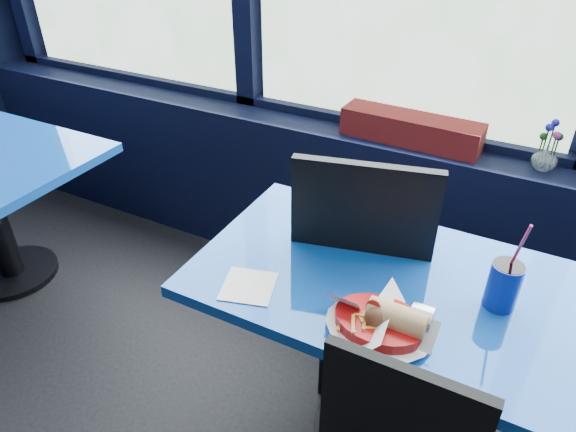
% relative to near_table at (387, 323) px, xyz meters
% --- Properties ---
extents(window_sill, '(5.00, 0.26, 0.80)m').
position_rel_near_table_xyz_m(window_sill, '(-0.30, 0.87, -0.17)').
color(window_sill, black).
rests_on(window_sill, ground).
extents(near_table, '(1.20, 0.70, 0.75)m').
position_rel_near_table_xyz_m(near_table, '(0.00, 0.00, 0.00)').
color(near_table, black).
rests_on(near_table, ground).
extents(chair_near_back, '(0.58, 0.58, 1.06)m').
position_rel_near_table_xyz_m(chair_near_back, '(-0.11, 0.23, 0.04)').
color(chair_near_back, black).
rests_on(chair_near_back, ground).
extents(planter_box, '(0.61, 0.18, 0.12)m').
position_rel_near_table_xyz_m(planter_box, '(-0.21, 0.86, 0.29)').
color(planter_box, maroon).
rests_on(planter_box, window_sill).
extents(flower_vase, '(0.12, 0.13, 0.20)m').
position_rel_near_table_xyz_m(flower_vase, '(0.32, 0.86, 0.29)').
color(flower_vase, silver).
rests_on(flower_vase, window_sill).
extents(food_basket, '(0.32, 0.32, 0.09)m').
position_rel_near_table_xyz_m(food_basket, '(0.03, -0.22, 0.22)').
color(food_basket, '#A90B0B').
rests_on(food_basket, near_table).
extents(ketchup_bottle, '(0.06, 0.06, 0.23)m').
position_rel_near_table_xyz_m(ketchup_bottle, '(-0.06, 0.24, 0.28)').
color(ketchup_bottle, '#A90B0B').
rests_on(ketchup_bottle, near_table).
extents(soda_cup, '(0.09, 0.09, 0.30)m').
position_rel_near_table_xyz_m(soda_cup, '(0.29, 0.03, 0.26)').
color(soda_cup, navy).
rests_on(soda_cup, near_table).
extents(napkin, '(0.19, 0.19, 0.00)m').
position_rel_near_table_xyz_m(napkin, '(-0.37, -0.23, 0.18)').
color(napkin, white).
rests_on(napkin, near_table).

